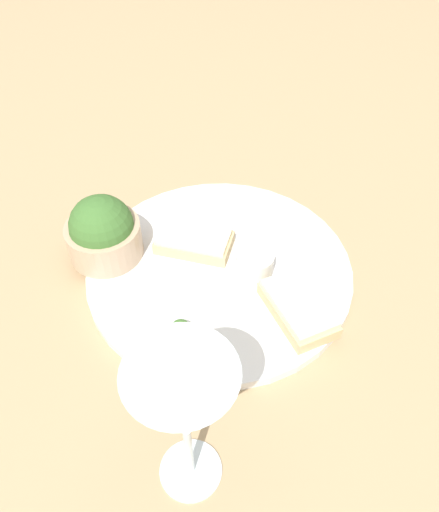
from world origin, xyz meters
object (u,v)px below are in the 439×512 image
Objects in this scene: sauce_ramekin at (255,262)px; wine_glass at (184,407)px; cheese_toast_near at (194,241)px; salad_bowl at (103,232)px; cheese_toast_far at (298,308)px.

wine_glass is at bearing -68.96° from sauce_ramekin.
sauce_ramekin is 0.09m from cheese_toast_near.
salad_bowl reaches higher than cheese_toast_far.
cheese_toast_far is (0.08, -0.03, -0.01)m from sauce_ramekin.
wine_glass is at bearing -51.40° from cheese_toast_near.
wine_glass is (0.19, -0.24, 0.11)m from cheese_toast_near.
salad_bowl is 0.86× the size of cheese_toast_near.
wine_glass is (0.28, -0.16, 0.09)m from salad_bowl.
salad_bowl is 0.84× the size of cheese_toast_far.
salad_bowl is at bearing -152.53° from sauce_ramekin.
cheese_toast_near is 0.32m from wine_glass.
cheese_toast_near is 0.18m from cheese_toast_far.
cheese_toast_far is at bearing -4.11° from cheese_toast_near.
cheese_toast_far is (0.27, 0.07, -0.03)m from salad_bowl.
salad_bowl reaches higher than sauce_ramekin.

